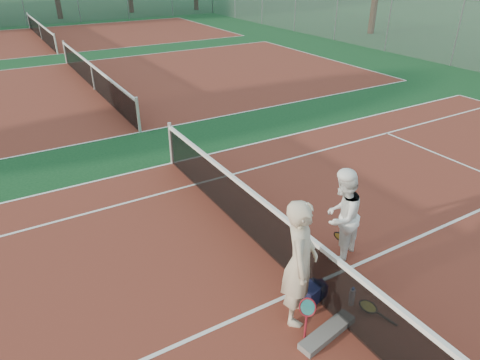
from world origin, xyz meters
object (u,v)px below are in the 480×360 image
(player_b, at_px, (342,216))
(racket_black_held, at_px, (339,244))
(water_bottle, at_px, (352,297))
(player_a, at_px, (300,263))
(racket_red, at_px, (307,316))
(sports_bag_purple, at_px, (317,290))
(racket_spare, at_px, (368,308))
(sports_bag_navy, at_px, (312,293))
(net_main, at_px, (307,263))

(player_b, height_order, racket_black_held, player_b)
(water_bottle, bearing_deg, player_a, 162.96)
(racket_red, height_order, sports_bag_purple, racket_red)
(player_b, xyz_separation_m, racket_spare, (-0.52, -1.26, -0.77))
(racket_red, relative_size, sports_bag_navy, 1.62)
(player_a, xyz_separation_m, racket_spare, (0.99, -0.49, -0.93))
(player_b, distance_m, sports_bag_purple, 1.35)
(racket_spare, distance_m, sports_bag_navy, 0.86)
(racket_red, distance_m, racket_black_held, 1.90)
(player_b, distance_m, racket_red, 2.00)
(racket_black_held, bearing_deg, player_b, -124.37)
(racket_spare, bearing_deg, sports_bag_navy, 27.03)
(net_main, relative_size, racket_spare, 18.35)
(player_a, bearing_deg, racket_black_held, -22.77)
(sports_bag_navy, bearing_deg, water_bottle, -39.91)
(player_b, relative_size, racket_black_held, 3.05)
(player_b, bearing_deg, racket_red, 12.15)
(net_main, height_order, racket_red, net_main)
(player_a, xyz_separation_m, player_b, (1.51, 0.78, -0.16))
(racket_spare, height_order, water_bottle, water_bottle)
(racket_red, bearing_deg, water_bottle, -42.11)
(racket_spare, xyz_separation_m, sports_bag_purple, (-0.45, 0.66, 0.06))
(player_a, bearing_deg, sports_bag_navy, -31.78)
(racket_red, distance_m, racket_spare, 1.10)
(net_main, xyz_separation_m, player_a, (-0.49, -0.39, 0.48))
(net_main, height_order, racket_spare, net_main)
(racket_black_held, distance_m, water_bottle, 1.20)
(racket_red, height_order, sports_bag_navy, racket_red)
(player_a, xyz_separation_m, water_bottle, (0.86, -0.26, -0.84))
(racket_black_held, xyz_separation_m, racket_spare, (-0.51, -1.23, -0.22))
(player_b, bearing_deg, water_bottle, 35.38)
(racket_spare, xyz_separation_m, sports_bag_navy, (-0.60, 0.61, 0.09))
(sports_bag_purple, xyz_separation_m, water_bottle, (0.32, -0.44, 0.04))
(racket_red, bearing_deg, racket_black_held, -11.52)
(net_main, relative_size, player_b, 6.62)
(player_b, bearing_deg, sports_bag_purple, 9.41)
(racket_spare, relative_size, sports_bag_purple, 2.17)
(player_a, height_order, sports_bag_purple, player_a)
(player_b, bearing_deg, racket_spare, 45.06)
(player_a, bearing_deg, net_main, -10.39)
(net_main, height_order, water_bottle, net_main)
(player_a, relative_size, player_b, 1.19)
(player_a, distance_m, racket_black_held, 1.82)
(player_a, distance_m, sports_bag_purple, 1.05)
(player_a, height_order, racket_black_held, player_a)
(water_bottle, bearing_deg, sports_bag_navy, 140.09)
(sports_bag_navy, xyz_separation_m, sports_bag_purple, (0.15, 0.05, -0.03))
(player_b, bearing_deg, net_main, -1.92)
(sports_bag_purple, bearing_deg, sports_bag_navy, -161.91)
(water_bottle, bearing_deg, racket_black_held, 57.54)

